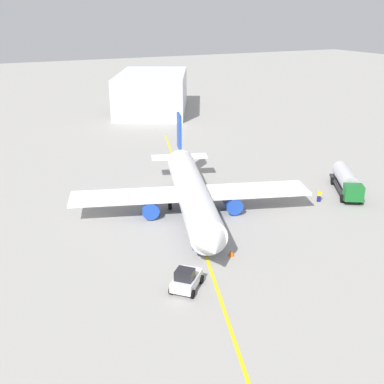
{
  "coord_description": "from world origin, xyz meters",
  "views": [
    {
      "loc": [
        48.2,
        -23.01,
        23.93
      ],
      "look_at": [
        0.0,
        0.0,
        3.0
      ],
      "focal_mm": 43.46,
      "sensor_mm": 36.0,
      "label": 1
    }
  ],
  "objects": [
    {
      "name": "refueling_worker",
      "position": [
        3.56,
        17.14,
        0.82
      ],
      "size": [
        0.59,
        0.63,
        1.71
      ],
      "color": "navy",
      "rests_on": "ground"
    },
    {
      "name": "fuel_tanker",
      "position": [
        2.48,
        22.78,
        1.73
      ],
      "size": [
        10.53,
        7.66,
        3.15
      ],
      "color": "#2D2D33",
      "rests_on": "ground"
    },
    {
      "name": "ground_plane",
      "position": [
        0.0,
        0.0,
        0.0
      ],
      "size": [
        400.0,
        400.0,
        0.0
      ],
      "primitive_type": "plane",
      "color": "#9E9B96"
    },
    {
      "name": "taxi_line_marking",
      "position": [
        0.0,
        0.0,
        0.01
      ],
      "size": [
        76.07,
        24.54,
        0.01
      ],
      "primitive_type": "cube",
      "rotation": [
        0.0,
        0.0,
        -0.31
      ],
      "color": "yellow",
      "rests_on": "ground"
    },
    {
      "name": "pushback_tug",
      "position": [
        14.96,
        -7.73,
        1.01
      ],
      "size": [
        4.04,
        4.02,
        2.2
      ],
      "color": "silver",
      "rests_on": "ground"
    },
    {
      "name": "distant_hangar",
      "position": [
        -62.6,
        18.81,
        4.74
      ],
      "size": [
        32.76,
        27.34,
        9.5
      ],
      "color": "silver",
      "rests_on": "ground"
    },
    {
      "name": "airplane",
      "position": [
        -0.46,
        0.15,
        2.73
      ],
      "size": [
        32.28,
        30.05,
        9.82
      ],
      "color": "white",
      "rests_on": "ground"
    },
    {
      "name": "safety_cone_nose",
      "position": [
        11.37,
        -0.86,
        0.36
      ],
      "size": [
        0.65,
        0.65,
        0.72
      ],
      "primitive_type": "cone",
      "color": "#F2590F",
      "rests_on": "ground"
    },
    {
      "name": "safety_cone_wingtip",
      "position": [
        12.31,
        -6.61,
        0.37
      ],
      "size": [
        0.66,
        0.66,
        0.74
      ],
      "primitive_type": "cone",
      "color": "#F2590F",
      "rests_on": "ground"
    }
  ]
}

